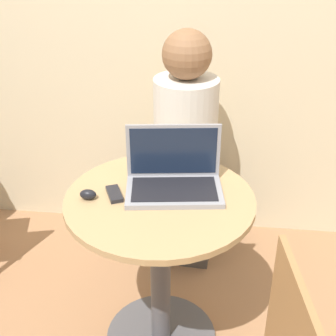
# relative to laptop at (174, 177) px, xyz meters

# --- Properties ---
(back_wall) EXTENTS (7.00, 0.05, 2.60)m
(back_wall) POSITION_rel_laptop_xyz_m (-0.05, 0.86, 0.49)
(back_wall) COLOR beige
(back_wall) RESTS_ON ground_plane
(round_table) EXTENTS (0.72, 0.72, 0.75)m
(round_table) POSITION_rel_laptop_xyz_m (-0.05, -0.07, -0.30)
(round_table) COLOR #4C4C51
(round_table) RESTS_ON ground_plane
(laptop) EXTENTS (0.39, 0.27, 0.24)m
(laptop) POSITION_rel_laptop_xyz_m (0.00, 0.00, 0.00)
(laptop) COLOR gray
(laptop) RESTS_ON round_table
(cell_phone) EXTENTS (0.09, 0.12, 0.02)m
(cell_phone) POSITION_rel_laptop_xyz_m (-0.22, -0.08, -0.04)
(cell_phone) COLOR black
(cell_phone) RESTS_ON round_table
(computer_mouse) EXTENTS (0.06, 0.04, 0.04)m
(computer_mouse) POSITION_rel_laptop_xyz_m (-0.31, -0.11, -0.03)
(computer_mouse) COLOR black
(computer_mouse) RESTS_ON round_table
(person_seated) EXTENTS (0.32, 0.49, 1.25)m
(person_seated) POSITION_rel_laptop_xyz_m (0.00, 0.58, -0.27)
(person_seated) COLOR #4C4742
(person_seated) RESTS_ON ground_plane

